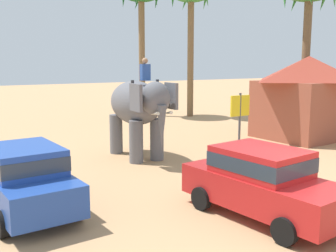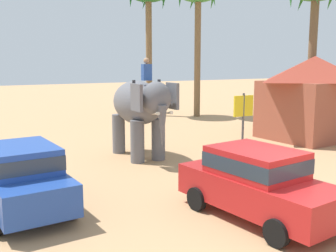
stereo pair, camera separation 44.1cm
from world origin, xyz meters
The scene contains 6 objects.
ground_plane centered at (0.00, 0.00, 0.00)m, with size 120.00×120.00×0.00m, color tan.
car_sedan_foreground centered at (-0.70, 1.05, 0.93)m, with size 2.25×4.28×1.70m.
car_parked_far_side centered at (-5.58, 4.31, 0.93)m, with size 2.11×4.21×1.70m.
elephant_with_mahout centered at (-0.55, 8.05, 1.99)m, with size 1.60×3.86×3.88m.
roadside_hut centered at (8.59, 7.72, 2.12)m, with size 5.29×4.55×4.00m.
signboard_yellow centered at (4.08, 7.47, 1.69)m, with size 1.00×0.10×2.40m.
Camera 1 is at (-7.45, -5.89, 3.78)m, focal length 43.16 mm.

